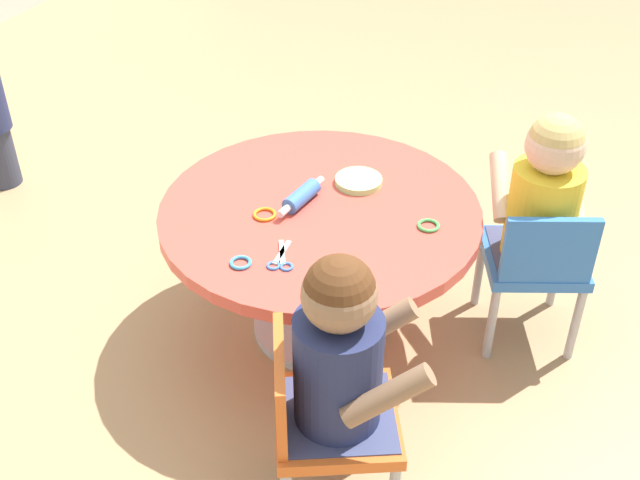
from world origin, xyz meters
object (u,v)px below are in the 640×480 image
at_px(craft_scissors, 282,260).
at_px(child_chair_left, 323,418).
at_px(rolling_pin, 301,196).
at_px(child_chair_right, 536,262).
at_px(seated_child_left, 341,350).
at_px(seated_child_right, 545,193).
at_px(craft_table, 320,235).

bearing_deg(craft_scissors, child_chair_left, -139.81).
relative_size(rolling_pin, craft_scissors, 1.63).
bearing_deg(child_chair_left, child_chair_right, -21.85).
height_order(seated_child_left, craft_scissors, seated_child_left).
bearing_deg(child_chair_left, seated_child_right, -20.09).
relative_size(child_chair_left, seated_child_left, 1.05).
relative_size(child_chair_left, rolling_pin, 2.32).
height_order(craft_table, child_chair_left, child_chair_left).
distance_m(craft_table, child_chair_right, 0.67).
bearing_deg(child_chair_right, craft_table, 110.98).
relative_size(craft_table, seated_child_right, 1.90).
relative_size(child_chair_left, craft_scissors, 3.78).
bearing_deg(seated_child_right, rolling_pin, 112.51).
bearing_deg(rolling_pin, craft_scissors, -164.93).
bearing_deg(seated_child_right, child_chair_right, -156.03).
relative_size(craft_table, child_chair_left, 1.81).
xyz_separation_m(child_chair_left, child_chair_right, (0.84, -0.34, 0.00)).
xyz_separation_m(craft_table, rolling_pin, (-0.00, 0.06, 0.13)).
relative_size(seated_child_left, rolling_pin, 2.21).
relative_size(seated_child_left, seated_child_right, 1.00).
distance_m(child_chair_left, seated_child_left, 0.23).
xyz_separation_m(seated_child_left, rolling_pin, (0.58, 0.38, -0.03)).
xyz_separation_m(child_chair_right, seated_child_right, (0.04, 0.02, 0.23)).
bearing_deg(craft_scissors, seated_child_right, -46.70).
distance_m(craft_table, child_chair_left, 0.67).
distance_m(seated_child_right, craft_scissors, 0.81).
height_order(craft_table, child_chair_right, child_chair_right).
distance_m(child_chair_left, child_chair_right, 0.90).
xyz_separation_m(child_chair_left, seated_child_left, (0.02, -0.04, 0.23)).
bearing_deg(seated_child_right, craft_scissors, 133.30).
height_order(craft_table, craft_scissors, craft_scissors).
height_order(seated_child_left, child_chair_right, seated_child_left).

